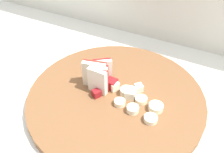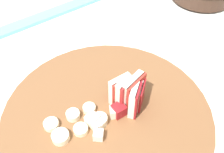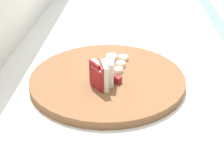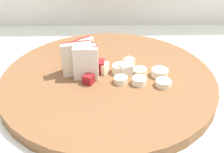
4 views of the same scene
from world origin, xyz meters
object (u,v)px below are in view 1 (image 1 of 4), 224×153
Objects in this scene: apple_wedge_fan at (98,75)px; apple_dice_pile at (120,89)px; banana_slice_rows at (139,104)px; cutting_board at (116,97)px.

apple_wedge_fan is 0.06m from apple_dice_pile.
banana_slice_rows is (0.10, -0.02, -0.02)m from apple_wedge_fan.
apple_dice_pile is at bearing 53.26° from cutting_board.
cutting_board is 3.80× the size of banana_slice_rows.
apple_dice_pile is 0.06m from banana_slice_rows.
banana_slice_rows is at bearing -20.35° from apple_dice_pile.
apple_wedge_fan is 0.69× the size of apple_dice_pile.
apple_wedge_fan reaches higher than cutting_board.
apple_wedge_fan is 0.66× the size of banana_slice_rows.
cutting_board is 5.80× the size of apple_wedge_fan.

